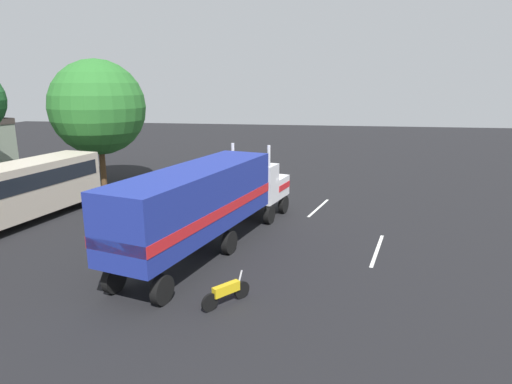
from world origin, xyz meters
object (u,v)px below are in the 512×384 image
parked_bus (15,189)px  tree_center (98,108)px  semi_truck (209,198)px  motorcycle (226,292)px  person_bystander (143,229)px

parked_bus → tree_center: tree_center is taller
parked_bus → tree_center: size_ratio=1.18×
semi_truck → tree_center: size_ratio=1.50×
semi_truck → motorcycle: 5.88m
motorcycle → tree_center: bearing=38.8°
motorcycle → tree_center: tree_center is taller
semi_truck → tree_center: bearing=44.6°
semi_truck → person_bystander: bearing=92.7°
person_bystander → tree_center: bearing=35.1°
parked_bus → motorcycle: parked_bus is taller
person_bystander → parked_bus: bearing=75.3°
parked_bus → semi_truck: bearing=-100.0°
semi_truck → parked_bus: (2.05, 11.66, -0.46)m
parked_bus → motorcycle: (-7.19, -13.65, -1.58)m
person_bystander → parked_bus: parked_bus is taller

